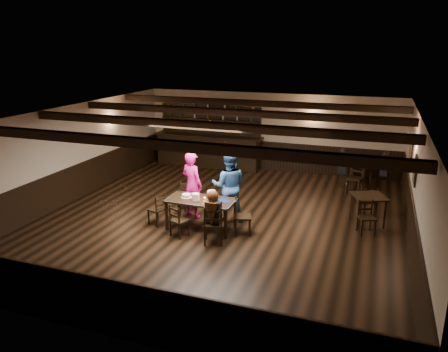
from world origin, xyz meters
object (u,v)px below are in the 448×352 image
(cake, at_px, (186,196))
(chair_near_left, at_px, (177,219))
(dining_table, at_px, (201,203))
(man_blue, at_px, (229,186))
(bar_counter, at_px, (209,146))
(woman_pink, at_px, (192,185))
(chair_near_right, at_px, (213,222))

(cake, bearing_deg, chair_near_left, -85.55)
(dining_table, bearing_deg, man_blue, 60.79)
(cake, bearing_deg, man_blue, 42.31)
(chair_near_left, bearing_deg, cake, 94.45)
(chair_near_left, relative_size, bar_counter, 0.19)
(woman_pink, bearing_deg, bar_counter, -52.41)
(woman_pink, bearing_deg, chair_near_left, 118.89)
(chair_near_right, xyz_separation_m, woman_pink, (-1.11, 1.39, 0.33))
(chair_near_right, height_order, cake, chair_near_right)
(bar_counter, bearing_deg, chair_near_right, -67.56)
(chair_near_left, bearing_deg, man_blue, 60.92)
(dining_table, relative_size, chair_near_left, 2.09)
(cake, height_order, bar_counter, bar_counter)
(man_blue, xyz_separation_m, bar_counter, (-2.39, 4.67, -0.18))
(chair_near_left, bearing_deg, bar_counter, 104.90)
(chair_near_left, relative_size, cake, 3.03)
(chair_near_right, xyz_separation_m, bar_counter, (-2.55, 6.17, 0.19))
(chair_near_left, bearing_deg, chair_near_right, -6.31)
(dining_table, distance_m, chair_near_left, 0.74)
(man_blue, bearing_deg, bar_counter, -77.54)
(chair_near_right, bearing_deg, chair_near_left, 173.69)
(dining_table, xyz_separation_m, woman_pink, (-0.52, 0.67, 0.19))
(dining_table, xyz_separation_m, chair_near_left, (-0.34, -0.62, -0.22))
(chair_near_right, height_order, man_blue, man_blue)
(chair_near_right, distance_m, cake, 1.26)
(chair_near_left, distance_m, chair_near_right, 0.94)
(woman_pink, distance_m, man_blue, 0.97)
(man_blue, bearing_deg, dining_table, 46.10)
(man_blue, relative_size, cake, 7.04)
(bar_counter, bearing_deg, cake, -73.91)
(woman_pink, distance_m, cake, 0.66)
(chair_near_left, xyz_separation_m, woman_pink, (-0.18, 1.29, 0.41))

